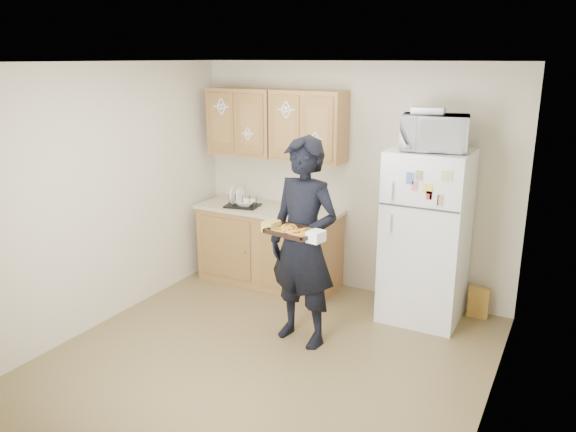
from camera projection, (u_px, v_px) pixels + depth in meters
The scene contains 24 objects.
floor at pixel (269, 357), 4.93m from camera, with size 3.60×3.60×0.00m, color brown.
ceiling at pixel (266, 62), 4.24m from camera, with size 3.60×3.60×0.00m, color beige.
wall_back at pixel (351, 180), 6.11m from camera, with size 3.60×0.04×2.50m, color beige.
wall_front at pixel (102, 302), 3.06m from camera, with size 3.60×0.04×2.50m, color beige.
wall_left at pixel (106, 196), 5.40m from camera, with size 0.04×3.60×2.50m, color beige.
wall_right at pixel (499, 256), 3.77m from camera, with size 0.04×3.60×2.50m, color beige.
refrigerator at pixel (426, 236), 5.48m from camera, with size 0.75×0.70×1.70m, color white.
base_cabinet at pixel (269, 247), 6.45m from camera, with size 1.60×0.60×0.86m, color olive.
countertop at pixel (269, 209), 6.33m from camera, with size 1.64×0.64×0.04m, color #C5B798.
upper_cab_left at pixel (244, 122), 6.37m from camera, with size 0.80×0.33×0.75m, color olive.
upper_cab_right at pixel (308, 126), 5.99m from camera, with size 0.80×0.33×0.75m, color olive.
cereal_box at pixel (478, 303), 5.63m from camera, with size 0.20×0.07×0.32m, color gold.
person at pixel (303, 243), 4.97m from camera, with size 0.69×0.45×1.89m, color black.
baking_tray at pixel (293, 232), 4.65m from camera, with size 0.41×0.30×0.04m, color black.
pizza_front_left at pixel (279, 230), 4.65m from camera, with size 0.14×0.14×0.02m, color orange.
pizza_front_right at pixel (297, 235), 4.54m from camera, with size 0.14×0.14×0.02m, color orange.
pizza_back_left at pixel (289, 227), 4.75m from camera, with size 0.14×0.14×0.02m, color orange.
pizza_back_right at pixel (307, 231), 4.64m from camera, with size 0.14×0.14×0.02m, color orange.
pizza_center at pixel (293, 230), 4.64m from camera, with size 0.14×0.14×0.02m, color orange.
microwave at pixel (435, 133), 5.14m from camera, with size 0.60×0.41×0.33m, color white.
foil_pan at pixel (428, 110), 5.15m from camera, with size 0.29×0.20×0.06m, color silver.
dish_rack at pixel (243, 200), 6.35m from camera, with size 0.37×0.28×0.15m, color black.
bowl at pixel (245, 203), 6.34m from camera, with size 0.23×0.23×0.06m, color white.
soap_bottle at pixel (306, 208), 5.96m from camera, with size 0.08×0.08×0.18m, color white.
Camera 1 is at (2.22, -3.80, 2.54)m, focal length 35.00 mm.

